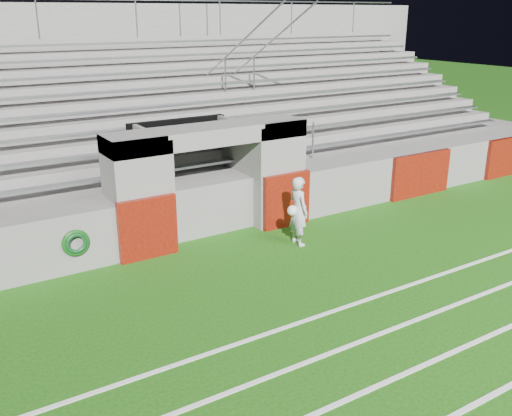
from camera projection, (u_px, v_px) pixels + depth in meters
ground at (297, 290)px, 10.88m from camera, size 90.00×90.00×0.00m
stadium_structure at (139, 139)px, 16.77m from camera, size 26.00×8.48×5.42m
goalkeeper_with_ball at (298, 211)px, 12.80m from camera, size 0.58×0.59×1.59m
hose_coil at (76, 243)px, 11.33m from camera, size 0.56×0.14×0.56m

